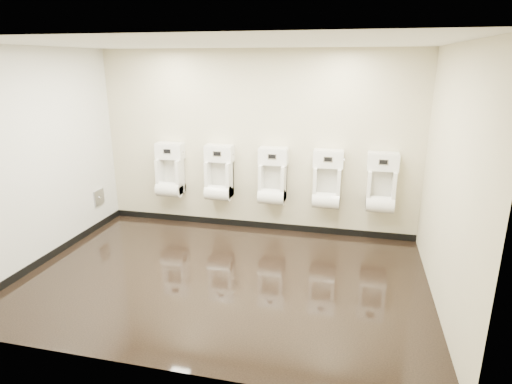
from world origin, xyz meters
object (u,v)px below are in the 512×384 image
Objects in this scene: urinal_0 at (170,174)px; access_panel at (99,197)px; urinal_4 at (381,187)px; urinal_2 at (273,180)px; urinal_1 at (219,177)px; urinal_3 at (327,184)px.

access_panel is at bearing -159.84° from urinal_0.
urinal_0 is 3.31m from urinal_4.
urinal_0 is 1.70m from urinal_2.
urinal_1 and urinal_4 have the same top height.
urinal_1 is at bearing 0.00° from urinal_0.
urinal_2 is (0.86, 0.00, 0.00)m from urinal_1.
urinal_1 and urinal_2 have the same top height.
urinal_0 is at bearing 180.00° from urinal_1.
urinal_1 is 1.00× the size of urinal_3.
urinal_2 is (2.78, 0.40, 0.36)m from access_panel.
urinal_1 reaches higher than access_panel.
urinal_1 is 1.00× the size of urinal_4.
urinal_1 is 1.00× the size of urinal_2.
urinal_1 is (1.92, 0.40, 0.36)m from access_panel.
access_panel is 0.29× the size of urinal_2.
urinal_1 and urinal_3 have the same top height.
urinal_0 is at bearing 180.00° from urinal_4.
urinal_0 and urinal_4 have the same top height.
access_panel is 1.99m from urinal_1.
urinal_2 is 1.61m from urinal_4.
urinal_0 is 1.00× the size of urinal_4.
urinal_2 is at bearing 180.00° from urinal_3.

